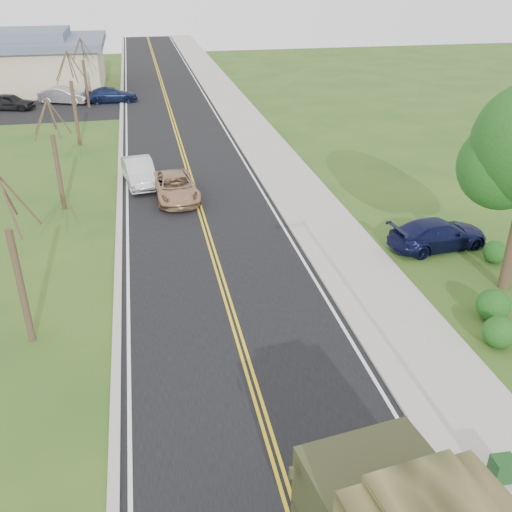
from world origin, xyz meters
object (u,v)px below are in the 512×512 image
object	(u,v)px
pickup_navy	(438,234)
utility_box_far	(502,469)
suv_champagne	(175,187)
sedan_silver	(139,172)

from	to	relation	value
pickup_navy	utility_box_far	size ratio (longest dim) A/B	7.14
pickup_navy	utility_box_far	world-z (taller)	pickup_navy
suv_champagne	pickup_navy	xyz separation A→B (m)	(11.18, -8.47, 0.00)
suv_champagne	utility_box_far	distance (m)	21.93
sedan_silver	utility_box_far	world-z (taller)	sedan_silver
sedan_silver	pickup_navy	size ratio (longest dim) A/B	0.97
suv_champagne	utility_box_far	size ratio (longest dim) A/B	7.45
suv_champagne	sedan_silver	xyz separation A→B (m)	(-1.87, 2.71, 0.07)
sedan_silver	pickup_navy	xyz separation A→B (m)	(13.05, -11.17, -0.07)
suv_champagne	pickup_navy	distance (m)	14.03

